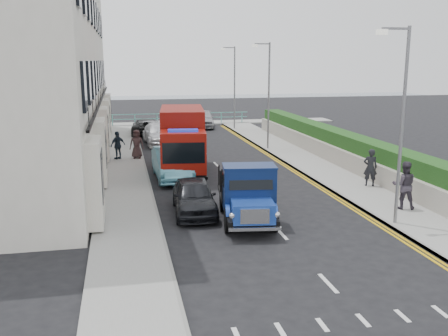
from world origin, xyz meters
TOP-DOWN VIEW (x-y plane):
  - ground at (0.00, 0.00)m, footprint 120.00×120.00m
  - pavement_west at (-5.20, 9.00)m, footprint 2.40×38.00m
  - pavement_east at (5.30, 9.00)m, footprint 2.60×38.00m
  - promenade at (0.00, 29.00)m, footprint 30.00×2.50m
  - sea_plane at (0.00, 60.00)m, footprint 120.00×120.00m
  - terrace_west at (-9.47, 13.00)m, footprint 6.31×30.20m
  - garden_east at (7.21, 9.00)m, footprint 1.45×28.00m
  - seafront_railing at (0.00, 28.20)m, footprint 13.00×0.08m
  - lamp_near at (4.18, -2.00)m, footprint 1.23×0.18m
  - lamp_mid at (4.18, 14.00)m, footprint 1.23×0.18m
  - lamp_far at (4.18, 24.00)m, footprint 1.23×0.18m
  - bedford_lorry at (-0.88, -0.81)m, footprint 2.42×4.85m
  - red_lorry at (-2.13, 8.25)m, footprint 2.87×6.65m
  - parked_car_front at (-2.60, 1.00)m, footprint 1.84×4.07m
  - parked_car_mid at (-2.83, 7.00)m, footprint 1.79×4.80m
  - parked_car_rear at (-2.60, 17.73)m, footprint 2.39×5.23m
  - seafront_car_left at (-3.31, 22.56)m, footprint 2.50×4.84m
  - seafront_car_right at (1.96, 26.13)m, footprint 2.56×4.80m
  - pedestrian_east_near at (6.00, 3.17)m, footprint 0.73×0.59m
  - pedestrian_east_far at (5.53, -0.45)m, footprint 1.11×0.98m
  - pedestrian_west_near at (-5.50, 12.16)m, footprint 1.03×0.88m
  - pedestrian_west_far at (-4.40, 12.23)m, footprint 0.88×0.62m

SIDE VIEW (x-z plane):
  - ground at x=0.00m, z-range 0.00..0.00m
  - sea_plane at x=0.00m, z-range 0.00..0.00m
  - pavement_west at x=-5.20m, z-range 0.00..0.12m
  - pavement_east at x=5.30m, z-range 0.00..0.12m
  - promenade at x=0.00m, z-range 0.00..0.12m
  - seafront_railing at x=0.00m, z-range 0.03..1.14m
  - seafront_car_left at x=-3.31m, z-range 0.00..1.31m
  - parked_car_front at x=-2.60m, z-range 0.00..1.35m
  - parked_car_rear at x=-2.60m, z-range 0.00..1.48m
  - seafront_car_right at x=1.96m, z-range 0.00..1.55m
  - parked_car_mid at x=-2.83m, z-range 0.00..1.57m
  - garden_east at x=7.21m, z-range 0.02..1.77m
  - pedestrian_west_near at x=-5.50m, z-range 0.12..1.78m
  - pedestrian_west_far at x=-4.40m, z-range 0.12..1.83m
  - pedestrian_east_near at x=6.00m, z-range 0.12..1.87m
  - bedford_lorry at x=-0.88m, z-range -0.09..2.12m
  - pedestrian_east_far at x=5.53m, z-range 0.12..2.02m
  - red_lorry at x=-2.13m, z-range 0.11..3.49m
  - lamp_near at x=4.18m, z-range 0.50..7.50m
  - lamp_mid at x=4.18m, z-range 0.50..7.50m
  - lamp_far at x=4.18m, z-range 0.50..7.50m
  - terrace_west at x=-9.47m, z-range 0.04..14.29m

